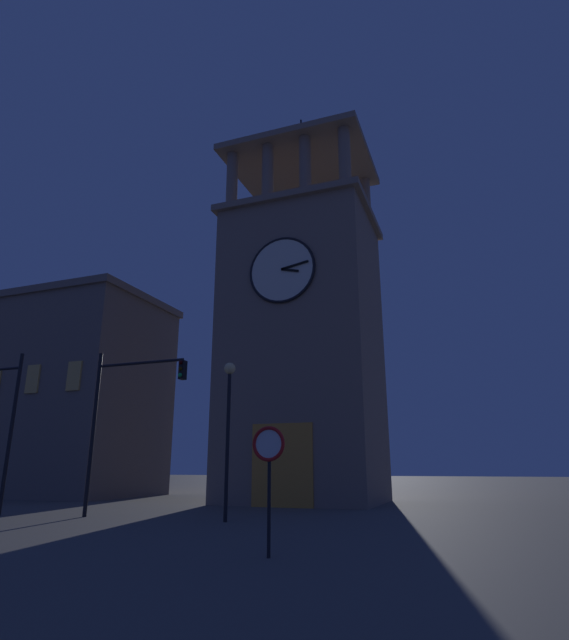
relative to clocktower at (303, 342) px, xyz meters
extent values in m
plane|color=#56544F|center=(-0.37, 2.13, -9.01)|extent=(200.00, 200.00, 0.00)
cube|color=gray|center=(0.00, -0.02, -0.70)|extent=(8.35, 7.06, 16.62)
cube|color=gray|center=(0.00, -0.02, 7.81)|extent=(8.95, 7.66, 0.40)
cylinder|color=gray|center=(-3.58, 2.91, 9.92)|extent=(0.70, 0.70, 3.82)
cylinder|color=gray|center=(-1.19, 2.91, 9.92)|extent=(0.70, 0.70, 3.82)
cylinder|color=gray|center=(1.19, 2.91, 9.92)|extent=(0.70, 0.70, 3.82)
cylinder|color=gray|center=(3.58, 2.91, 9.92)|extent=(0.70, 0.70, 3.82)
cylinder|color=gray|center=(-3.58, -2.95, 9.92)|extent=(0.70, 0.70, 3.82)
cylinder|color=gray|center=(-1.19, -2.95, 9.92)|extent=(0.70, 0.70, 3.82)
cylinder|color=gray|center=(1.19, -2.95, 9.92)|extent=(0.70, 0.70, 3.82)
cylinder|color=gray|center=(3.58, -2.95, 9.92)|extent=(0.70, 0.70, 3.82)
cube|color=gray|center=(0.00, -0.02, 12.03)|extent=(8.95, 7.66, 0.40)
cylinder|color=black|center=(0.00, -0.02, 13.89)|extent=(0.12, 0.12, 3.32)
cylinder|color=silver|center=(0.00, 3.57, 3.26)|extent=(3.70, 0.12, 3.70)
torus|color=black|center=(0.00, 3.59, 3.26)|extent=(3.86, 0.16, 3.86)
cube|color=black|center=(-0.49, 3.67, 3.14)|extent=(1.02, 0.06, 0.35)
cube|color=black|center=(-0.77, 3.67, 3.39)|extent=(1.57, 0.06, 0.38)
cube|color=orange|center=(0.00, 3.46, -7.01)|extent=(3.20, 0.24, 4.00)
cube|color=#75665B|center=(21.81, -0.85, -2.42)|extent=(19.70, 8.67, 13.18)
cube|color=#75665B|center=(21.81, -0.85, 4.42)|extent=(20.10, 9.07, 0.50)
cube|color=#E0B259|center=(13.60, 3.53, -1.76)|extent=(1.00, 0.12, 1.80)
cube|color=#E0B259|center=(16.89, 3.53, -1.76)|extent=(1.00, 0.12, 1.80)
cylinder|color=black|center=(5.54, 10.71, -5.74)|extent=(0.16, 0.16, 6.53)
cylinder|color=black|center=(3.51, 10.71, -3.04)|extent=(4.07, 0.12, 0.12)
cube|color=black|center=(1.47, 10.71, -3.46)|extent=(0.22, 0.30, 0.75)
sphere|color=#360505|center=(1.47, 10.89, -3.19)|extent=(0.16, 0.16, 0.16)
sphere|color=#392705|center=(1.47, 10.89, -3.44)|extent=(0.16, 0.16, 0.16)
sphere|color=#18C154|center=(1.47, 10.89, -3.69)|extent=(0.16, 0.16, 0.16)
cylinder|color=black|center=(9.14, 11.49, -5.69)|extent=(0.16, 0.16, 6.64)
cylinder|color=black|center=(-0.52, 10.57, -6.36)|extent=(0.14, 0.14, 5.29)
sphere|color=#F9DB8C|center=(-0.52, 10.57, -3.50)|extent=(0.44, 0.44, 0.44)
cylinder|color=black|center=(-4.77, 16.91, -7.78)|extent=(0.08, 0.08, 2.46)
cylinder|color=white|center=(-4.77, 16.95, -6.64)|extent=(0.70, 0.04, 0.70)
torus|color=red|center=(-4.77, 16.97, -6.64)|extent=(0.78, 0.08, 0.78)
camera|label=1|loc=(-9.21, 27.82, -7.16)|focal=28.52mm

